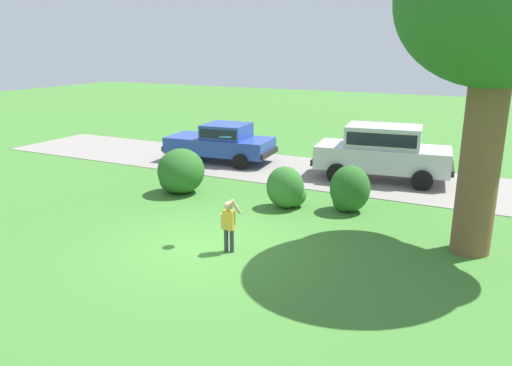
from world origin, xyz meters
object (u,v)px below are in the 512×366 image
at_px(oak_tree_large, 500,12).
at_px(parked_suv, 383,150).
at_px(parked_sedan, 222,141).
at_px(child_thrower, 229,222).
at_px(frisbee, 225,137).

distance_m(oak_tree_large, parked_suv, 7.42).
xyz_separation_m(parked_sedan, parked_suv, (6.40, 0.13, 0.23)).
distance_m(parked_suv, child_thrower, 8.05).
bearing_deg(oak_tree_large, child_thrower, -151.62).
bearing_deg(child_thrower, frisbee, 123.78).
relative_size(parked_sedan, child_thrower, 3.53).
height_order(child_thrower, frisbee, frisbee).
relative_size(parked_sedan, frisbee, 15.93).
height_order(parked_sedan, child_thrower, parked_sedan).
height_order(oak_tree_large, child_thrower, oak_tree_large).
distance_m(parked_sedan, frisbee, 8.46).
xyz_separation_m(parked_suv, frisbee, (-2.10, -7.21, 1.46)).
relative_size(oak_tree_large, parked_suv, 1.49).
distance_m(parked_sedan, parked_suv, 6.40).
bearing_deg(frisbee, parked_sedan, 121.26).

